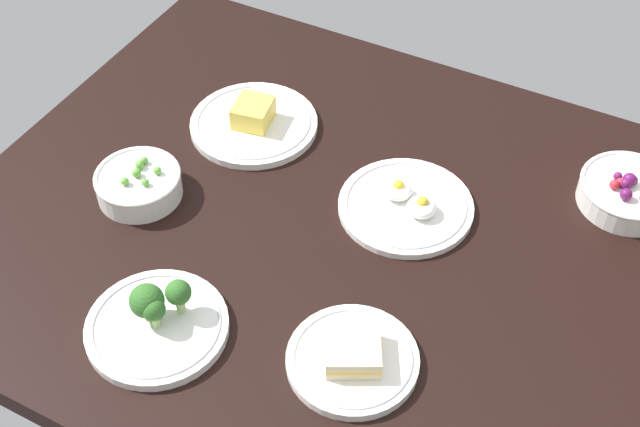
% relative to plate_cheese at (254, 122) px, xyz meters
% --- Properties ---
extents(dining_table, '(1.12, 0.95, 0.04)m').
position_rel_plate_cheese_xyz_m(dining_table, '(0.21, -0.15, -0.03)').
color(dining_table, black).
rests_on(dining_table, ground).
extents(plate_cheese, '(0.22, 0.22, 0.05)m').
position_rel_plate_cheese_xyz_m(plate_cheese, '(0.00, 0.00, 0.00)').
color(plate_cheese, white).
rests_on(plate_cheese, dining_table).
extents(plate_sandwich, '(0.18, 0.18, 0.05)m').
position_rel_plate_cheese_xyz_m(plate_sandwich, '(0.37, -0.36, 0.00)').
color(plate_sandwich, white).
rests_on(plate_sandwich, dining_table).
extents(plate_eggs, '(0.22, 0.22, 0.05)m').
position_rel_plate_cheese_xyz_m(plate_eggs, '(0.32, -0.06, -0.00)').
color(plate_eggs, white).
rests_on(plate_eggs, dining_table).
extents(bowl_peas, '(0.14, 0.14, 0.06)m').
position_rel_plate_cheese_xyz_m(bowl_peas, '(-0.08, -0.23, 0.01)').
color(bowl_peas, white).
rests_on(bowl_peas, dining_table).
extents(bowl_berries, '(0.16, 0.16, 0.06)m').
position_rel_plate_cheese_xyz_m(bowl_berries, '(0.63, 0.12, 0.01)').
color(bowl_berries, white).
rests_on(bowl_berries, dining_table).
extents(plate_broccoli, '(0.20, 0.20, 0.08)m').
position_rel_plate_cheese_xyz_m(plate_broccoli, '(0.10, -0.44, 0.01)').
color(plate_broccoli, white).
rests_on(plate_broccoli, dining_table).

